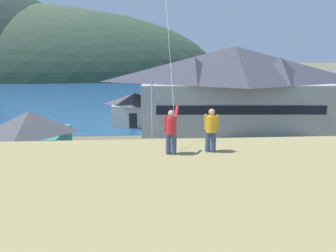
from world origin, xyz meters
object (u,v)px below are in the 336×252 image
at_px(harbor_lodge, 233,86).
at_px(parked_car_corner_spot, 270,161).
at_px(parked_car_front_row_red, 211,161).
at_px(parking_light_pole, 152,113).
at_px(storage_shed_near_lot, 32,139).
at_px(storage_shed_waterside, 135,108).
at_px(person_companion, 211,129).
at_px(moored_boat_wharfside, 132,105).
at_px(parked_car_back_row_right, 156,158).
at_px(wharf_dock, 151,110).
at_px(parked_car_front_row_silver, 241,190).
at_px(person_kite_flyer, 171,130).
at_px(parked_car_back_row_left, 104,200).

relative_size(harbor_lodge, parked_car_corner_spot, 6.25).
relative_size(parked_car_front_row_red, parking_light_pole, 0.57).
bearing_deg(parked_car_corner_spot, parking_light_pole, 153.95).
height_order(harbor_lodge, storage_shed_near_lot, harbor_lodge).
xyz_separation_m(storage_shed_waterside, person_companion, (4.70, -30.02, 4.88)).
height_order(harbor_lodge, person_companion, harbor_lodge).
bearing_deg(moored_boat_wharfside, parked_car_back_row_right, -82.30).
relative_size(moored_boat_wharfside, parked_car_front_row_red, 1.76).
distance_m(wharf_dock, person_companion, 40.33).
distance_m(parked_car_front_row_silver, parking_light_pole, 12.13).
xyz_separation_m(parked_car_corner_spot, person_companion, (-7.89, -11.94, 6.24)).
height_order(parked_car_front_row_silver, person_kite_flyer, person_kite_flyer).
bearing_deg(wharf_dock, storage_shed_near_lot, -112.61).
bearing_deg(parking_light_pole, parked_car_back_row_right, -86.09).
xyz_separation_m(storage_shed_near_lot, parked_car_back_row_left, (7.57, -8.33, -1.67)).
bearing_deg(parked_car_back_row_right, storage_shed_near_lot, 175.13).
bearing_deg(wharf_dock, harbor_lodge, -47.07).
height_order(parked_car_corner_spot, person_companion, person_companion).
xyz_separation_m(moored_boat_wharfside, person_companion, (6.01, -42.92, 6.59)).
relative_size(storage_shed_near_lot, parking_light_pole, 0.83).
distance_m(storage_shed_waterside, parked_car_corner_spot, 22.07).
relative_size(person_kite_flyer, person_companion, 1.07).
xyz_separation_m(storage_shed_waterside, parked_car_back_row_right, (2.68, -16.60, -1.36)).
distance_m(harbor_lodge, wharf_dock, 17.45).
relative_size(parking_light_pole, person_companion, 4.34).
distance_m(harbor_lodge, person_companion, 28.94).
bearing_deg(parking_light_pole, harbor_lodge, 43.90).
height_order(parked_car_front_row_red, parked_car_corner_spot, same).
relative_size(wharf_dock, parking_light_pole, 1.53).
distance_m(parked_car_front_row_silver, person_companion, 10.03).
bearing_deg(parking_light_pole, person_kite_flyer, -87.73).
xyz_separation_m(parked_car_front_row_silver, parking_light_pole, (-6.00, 10.00, 3.35)).
relative_size(storage_shed_near_lot, parked_car_back_row_left, 1.45).
distance_m(wharf_dock, person_kite_flyer, 40.43).
height_order(wharf_dock, parked_car_back_row_right, parked_car_back_row_right).
bearing_deg(harbor_lodge, parked_car_front_row_silver, -103.76).
relative_size(parked_car_front_row_red, person_companion, 2.48).
bearing_deg(parked_car_front_row_red, storage_shed_waterside, 113.14).
xyz_separation_m(harbor_lodge, parked_car_front_row_red, (-5.98, -15.10, -4.85)).
distance_m(storage_shed_waterside, parked_car_front_row_silver, 24.65).
distance_m(storage_shed_waterside, parking_light_pole, 13.49).
distance_m(parked_car_front_row_red, parking_light_pole, 7.55).
height_order(wharf_dock, person_companion, person_companion).
bearing_deg(moored_boat_wharfside, parked_car_corner_spot, -65.84).
bearing_deg(moored_boat_wharfside, parked_car_back_row_left, -89.11).
xyz_separation_m(wharf_dock, parked_car_corner_spot, (10.36, -27.70, 0.71)).
height_order(storage_shed_waterside, parked_car_back_row_right, storage_shed_waterside).
bearing_deg(parking_light_pole, storage_shed_near_lot, -166.68).
xyz_separation_m(parked_car_back_row_left, person_kite_flyer, (3.85, -6.20, 6.26)).
height_order(storage_shed_near_lot, parking_light_pole, parking_light_pole).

